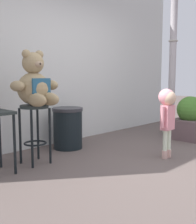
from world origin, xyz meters
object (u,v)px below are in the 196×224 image
object	(u,v)px
child_walking	(167,108)
planter_with_shrub	(190,120)
lamppost	(172,69)
teddy_bear	(35,85)
bar_stool_with_teddy	(35,123)
trash_bin	(68,128)

from	to	relation	value
child_walking	planter_with_shrub	world-z (taller)	child_walking
lamppost	teddy_bear	bearing A→B (deg)	176.76
teddy_bear	planter_with_shrub	xyz separation A→B (m)	(2.79, -0.74, -0.68)
planter_with_shrub	child_walking	bearing A→B (deg)	-166.48
bar_stool_with_teddy	child_walking	distance (m)	1.81
bar_stool_with_teddy	teddy_bear	distance (m)	0.49
teddy_bear	lamppost	size ratio (longest dim) A/B	0.22
trash_bin	planter_with_shrub	size ratio (longest dim) A/B	0.83
teddy_bear	lamppost	bearing A→B (deg)	-3.24
child_walking	planter_with_shrub	size ratio (longest dim) A/B	1.24
trash_bin	planter_with_shrub	bearing A→B (deg)	-28.76
bar_stool_with_teddy	trash_bin	size ratio (longest dim) A/B	1.19
bar_stool_with_teddy	teddy_bear	world-z (taller)	teddy_bear
bar_stool_with_teddy	lamppost	xyz separation A→B (m)	(3.10, -0.21, 0.74)
bar_stool_with_teddy	lamppost	size ratio (longest dim) A/B	0.24
teddy_bear	child_walking	bearing A→B (deg)	-36.78
bar_stool_with_teddy	planter_with_shrub	xyz separation A→B (m)	(2.79, -0.77, -0.19)
lamppost	child_walking	bearing A→B (deg)	-151.85
teddy_bear	lamppost	xyz separation A→B (m)	(3.10, -0.18, 0.25)
bar_stool_with_teddy	trash_bin	xyz separation A→B (m)	(0.82, 0.31, -0.22)
child_walking	lamppost	distance (m)	1.98
child_walking	trash_bin	distance (m)	1.59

